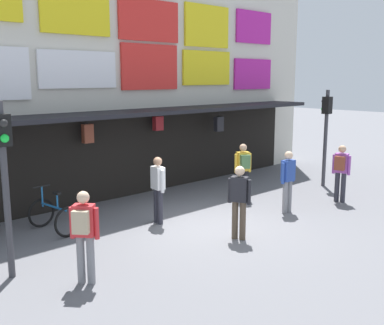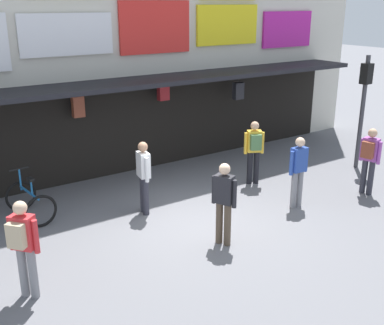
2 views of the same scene
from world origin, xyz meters
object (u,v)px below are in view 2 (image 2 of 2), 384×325
at_px(bicycle_parked, 30,202).
at_px(pedestrian_in_purple, 144,174).
at_px(pedestrian_in_green, 224,199).
at_px(pedestrian_in_blue, 369,156).
at_px(traffic_light_far, 364,94).
at_px(pedestrian_in_yellow, 298,168).
at_px(pedestrian_in_black, 254,148).
at_px(pedestrian_in_white, 23,243).

height_order(bicycle_parked, pedestrian_in_purple, pedestrian_in_purple).
xyz_separation_m(bicycle_parked, pedestrian_in_green, (2.80, -3.30, 0.55)).
relative_size(bicycle_parked, pedestrian_in_green, 0.73).
relative_size(bicycle_parked, pedestrian_in_blue, 0.73).
relative_size(traffic_light_far, pedestrian_in_yellow, 1.90).
relative_size(pedestrian_in_green, pedestrian_in_yellow, 1.00).
bearing_deg(pedestrian_in_purple, pedestrian_in_black, 0.42).
height_order(pedestrian_in_black, pedestrian_in_yellow, same).
bearing_deg(pedestrian_in_blue, pedestrian_in_white, 178.16).
height_order(pedestrian_in_green, pedestrian_in_purple, same).
xyz_separation_m(pedestrian_in_black, pedestrian_in_blue, (1.87, -2.10, 0.00)).
relative_size(pedestrian_in_white, pedestrian_in_yellow, 1.00).
bearing_deg(pedestrian_in_blue, pedestrian_in_yellow, 168.12).
xyz_separation_m(bicycle_parked, pedestrian_in_white, (-0.90, -2.97, 0.59)).
bearing_deg(pedestrian_in_black, pedestrian_in_blue, -48.38).
distance_m(bicycle_parked, pedestrian_in_green, 4.37).
height_order(pedestrian_in_green, pedestrian_in_yellow, same).
height_order(pedestrian_in_purple, pedestrian_in_yellow, same).
relative_size(pedestrian_in_blue, pedestrian_in_yellow, 1.00).
bearing_deg(traffic_light_far, pedestrian_in_yellow, -163.64).
relative_size(bicycle_parked, pedestrian_in_yellow, 0.73).
height_order(pedestrian_in_black, pedestrian_in_blue, same).
bearing_deg(pedestrian_in_yellow, pedestrian_in_white, -178.55).
bearing_deg(pedestrian_in_white, pedestrian_in_purple, 30.26).
bearing_deg(pedestrian_in_white, pedestrian_in_black, 16.15).
distance_m(pedestrian_in_purple, pedestrian_in_white, 3.61).
bearing_deg(bicycle_parked, traffic_light_far, -11.42).
distance_m(pedestrian_in_black, pedestrian_in_yellow, 1.69).
distance_m(pedestrian_in_blue, pedestrian_in_yellow, 2.05).
xyz_separation_m(pedestrian_in_green, pedestrian_in_purple, (-0.59, 2.14, 0.00)).
bearing_deg(pedestrian_in_blue, pedestrian_in_purple, 157.86).
relative_size(pedestrian_in_black, pedestrian_in_white, 1.00).
bearing_deg(bicycle_parked, pedestrian_in_white, -106.82).
distance_m(bicycle_parked, pedestrian_in_white, 3.16).
distance_m(traffic_light_far, pedestrian_in_purple, 6.75).
distance_m(traffic_light_far, bicycle_parked, 9.18).
bearing_deg(pedestrian_in_black, pedestrian_in_purple, -179.58).
xyz_separation_m(traffic_light_far, bicycle_parked, (-8.83, 1.78, -1.75)).
xyz_separation_m(pedestrian_in_green, pedestrian_in_black, (2.65, 2.17, 0.04)).
bearing_deg(pedestrian_in_black, traffic_light_far, -10.93).
xyz_separation_m(pedestrian_in_purple, pedestrian_in_blue, (5.11, -2.08, 0.04)).
height_order(pedestrian_in_white, pedestrian_in_yellow, same).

